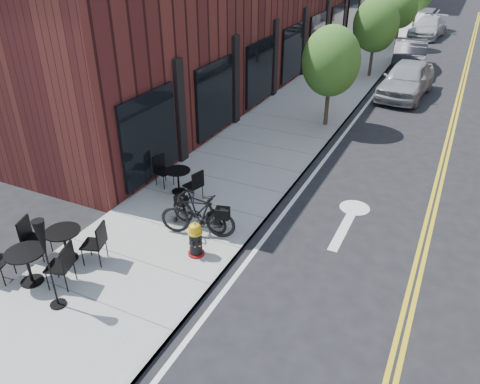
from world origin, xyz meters
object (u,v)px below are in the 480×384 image
Objects in this scene: parked_car_b at (409,56)px; parked_car_c at (428,27)px; bistro_set_b at (64,241)px; patio_umbrella at (44,246)px; bistro_set_c at (178,178)px; bicycle_left at (198,215)px; bistro_set_a at (27,262)px; parked_car_a at (407,79)px; bicycle_right at (199,211)px; fire_hydrant at (196,240)px.

parked_car_b is 1.00× the size of parked_car_c.
bistro_set_b is 1.86m from patio_umbrella.
parked_car_c reaches higher than bistro_set_c.
bicycle_left reaches higher than bistro_set_b.
bistro_set_a is 1.14× the size of bistro_set_c.
parked_car_a is (4.13, 17.94, -0.79)m from patio_umbrella.
patio_umbrella is 0.42× the size of parked_car_b.
bistro_set_c is 0.36× the size of parked_car_b.
parked_car_c is (-0.18, 10.31, -0.09)m from parked_car_b.
parked_car_b is at bearing 0.05° from bicycle_right.
bicycle_right is 0.83× the size of patio_umbrella.
fire_hydrant is at bearing 11.29° from bistro_set_b.
bicycle_left is at bearing 35.61° from bistro_set_a.
bicycle_right reaches higher than fire_hydrant.
bicycle_left is at bearing -146.98° from bicycle_right.
bicycle_left is 0.33m from bicycle_right.
fire_hydrant is 3.67m from bistro_set_a.
bistro_set_b reaches higher than fire_hydrant.
parked_car_b is at bearing 60.79° from bistro_set_a.
bicycle_right is at bearing -168.43° from bicycle_left.
bistro_set_b is 0.40× the size of parked_car_a.
fire_hydrant is at bearing 58.40° from patio_umbrella.
bistro_set_b is (-2.12, -2.50, -0.00)m from bicycle_right.
patio_umbrella is at bearing -105.48° from parked_car_b.
fire_hydrant is 1.16m from bicycle_right.
bistro_set_a is at bearing -101.52° from parked_car_a.
parked_car_a is at bearing 77.05° from patio_umbrella.
parked_car_c is at bearing 108.63° from fire_hydrant.
bistro_set_a is at bearing -82.31° from bistro_set_c.
bistro_set_c is 28.29m from parked_car_c.
bicycle_left is at bearing -87.55° from parked_car_c.
bicycle_right is at bearing 31.94° from bistro_set_b.
parked_car_b reaches higher than fire_hydrant.
fire_hydrant is 0.52× the size of bicycle_right.
patio_umbrella is (0.95, -1.27, 0.97)m from bistro_set_b.
parked_car_a is (4.47, 12.77, 0.23)m from bistro_set_c.
parked_car_b reaches higher than bistro_set_a.
bistro_set_b reaches higher than bistro_set_c.
bistro_set_a is 4.92m from bistro_set_c.
bicycle_left is at bearing 69.34° from patio_umbrella.
patio_umbrella is at bearing -99.84° from fire_hydrant.
bicycle_left is 1.09× the size of bistro_set_c.
parked_car_a is at bearing -89.82° from parked_car_b.
parked_car_b reaches higher than parked_car_c.
bicycle_right is 0.97× the size of bistro_set_c.
bistro_set_a is at bearing -91.25° from parked_car_c.
parked_car_a reaches higher than parked_car_c.
parked_car_b is at bearing -82.67° from parked_car_c.
bicycle_left is at bearing -103.23° from parked_car_b.
fire_hydrant is 0.84m from bicycle_left.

